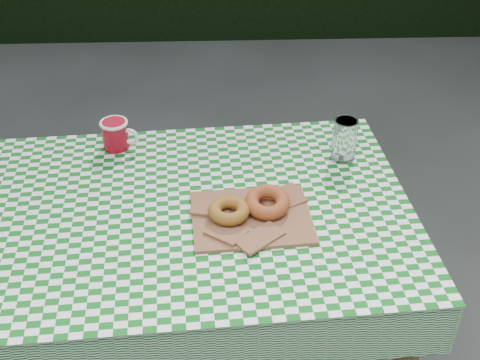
% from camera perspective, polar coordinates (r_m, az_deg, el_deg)
% --- Properties ---
extents(table, '(1.21, 0.86, 0.75)m').
position_cam_1_polar(table, '(1.87, -4.78, -11.91)').
color(table, brown).
rests_on(table, ground).
extents(tablecloth, '(1.23, 0.88, 0.01)m').
position_cam_1_polar(tablecloth, '(1.61, -5.43, -2.77)').
color(tablecloth, '#0E5D18').
rests_on(tablecloth, table).
extents(paper_bag, '(0.31, 0.25, 0.02)m').
position_cam_1_polar(paper_bag, '(1.57, 1.02, -3.31)').
color(paper_bag, brown).
rests_on(paper_bag, tablecloth).
extents(bagel_front, '(0.11, 0.11, 0.03)m').
position_cam_1_polar(bagel_front, '(1.55, -1.01, -2.78)').
color(bagel_front, '#8E611D').
rests_on(bagel_front, paper_bag).
extents(bagel_back, '(0.12, 0.12, 0.04)m').
position_cam_1_polar(bagel_back, '(1.57, 2.48, -2.02)').
color(bagel_back, '#98441F').
rests_on(bagel_back, paper_bag).
extents(coffee_mug, '(0.19, 0.19, 0.08)m').
position_cam_1_polar(coffee_mug, '(1.86, -11.20, 4.05)').
color(coffee_mug, maroon).
rests_on(coffee_mug, tablecloth).
extents(drinking_glass, '(0.07, 0.07, 0.12)m').
position_cam_1_polar(drinking_glass, '(1.79, 9.40, 3.59)').
color(drinking_glass, white).
rests_on(drinking_glass, tablecloth).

